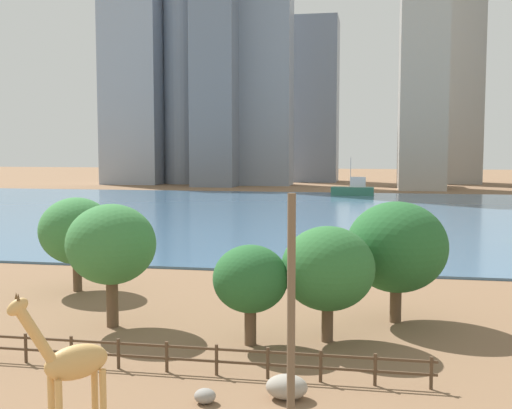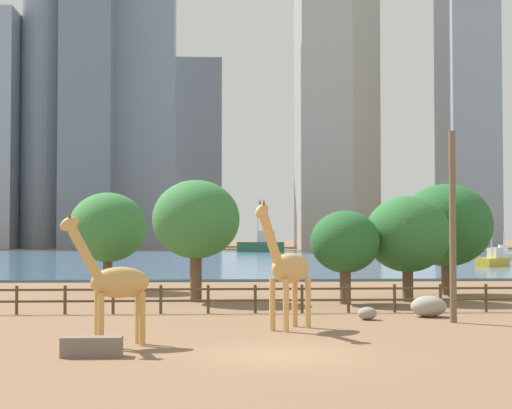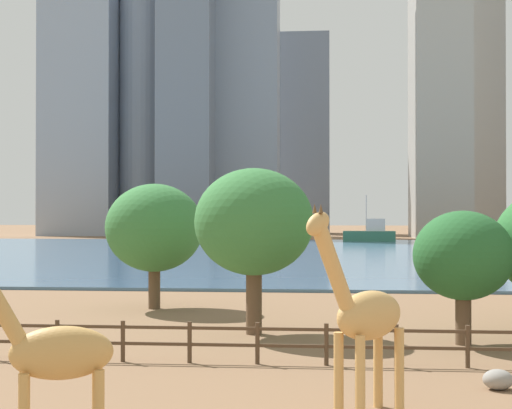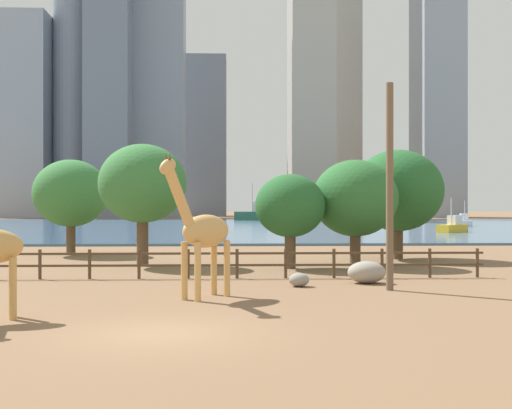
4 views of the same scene
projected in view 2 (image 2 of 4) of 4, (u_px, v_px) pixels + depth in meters
ground_plane at (228, 259)px, 103.63m from camera, size 400.00×400.00×0.00m
harbor_water at (229, 259)px, 100.64m from camera, size 180.00×86.00×0.20m
giraffe_tall at (287, 268)px, 29.86m from camera, size 2.63×3.02×4.94m
giraffe_companion at (115, 282)px, 25.60m from camera, size 3.02×1.56×4.38m
utility_pole at (453, 226)px, 32.24m from camera, size 0.28×0.28×7.89m
boulder_near_fence at (429, 306)px, 34.25m from camera, size 1.58×1.22×0.92m
boulder_by_pole at (367, 313)px, 33.12m from camera, size 0.81×0.73×0.54m
feeding_trough at (92, 347)px, 23.38m from camera, size 1.80×0.60×0.60m
enclosure_fence at (256, 297)px, 35.80m from camera, size 26.12×0.14×1.30m
tree_left_large at (196, 220)px, 41.78m from camera, size 4.66×4.66×6.49m
tree_center_broad at (446, 225)px, 46.22m from camera, size 5.41×5.41×6.54m
tree_right_tall at (408, 234)px, 41.86m from camera, size 4.53×4.53×5.64m
tree_left_small at (108, 227)px, 48.98m from camera, size 4.83×4.83×6.17m
tree_right_small at (345, 242)px, 40.44m from camera, size 3.58×3.58×4.82m
boat_ferry at (504, 254)px, 98.93m from camera, size 2.19×4.26×3.66m
boat_sailboat at (493, 260)px, 78.90m from camera, size 4.20×3.99×3.83m
boat_tug at (262, 244)px, 136.45m from camera, size 8.20×3.05×7.34m
skyline_tower_needle at (197, 154)px, 191.09m from camera, size 12.10×12.72×45.03m
skyline_block_central at (348, 30)px, 192.40m from camera, size 13.15×13.09×106.35m
skyline_tower_glass at (322, 116)px, 163.60m from camera, size 10.20×15.23×55.67m
skyline_block_left at (90, 40)px, 165.41m from camera, size 10.53×14.54×88.25m
skyline_tower_short at (43, 92)px, 173.00m from camera, size 9.48×9.48×68.76m
skyline_block_wide at (466, 1)px, 173.91m from camera, size 10.70×13.95×109.86m
skyline_tower_far at (140, 69)px, 171.08m from camera, size 15.57×9.05×78.15m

